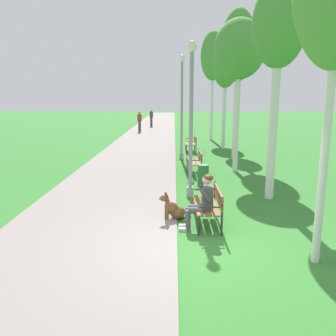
% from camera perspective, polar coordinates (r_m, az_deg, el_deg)
% --- Properties ---
extents(ground_plane, '(120.00, 120.00, 0.00)m').
position_cam_1_polar(ground_plane, '(6.96, 4.81, -13.02)').
color(ground_plane, '#33752D').
extents(paved_path, '(3.88, 60.00, 0.04)m').
position_cam_1_polar(paved_path, '(30.50, -2.53, 6.32)').
color(paved_path, gray).
rests_on(paved_path, ground).
extents(park_bench_near, '(0.55, 1.50, 0.85)m').
position_cam_1_polar(park_bench_near, '(8.06, 6.90, -5.63)').
color(park_bench_near, brown).
rests_on(park_bench_near, ground).
extents(park_bench_mid, '(0.55, 1.50, 0.85)m').
position_cam_1_polar(park_bench_mid, '(13.25, 4.52, 1.30)').
color(park_bench_mid, brown).
rests_on(park_bench_mid, ground).
extents(park_bench_far, '(0.55, 1.50, 0.85)m').
position_cam_1_polar(park_bench_far, '(18.43, 3.92, 4.26)').
color(park_bench_far, brown).
rests_on(park_bench_far, ground).
extents(person_seated_on_near_bench, '(0.74, 0.49, 1.25)m').
position_cam_1_polar(person_seated_on_near_bench, '(7.67, 5.64, -5.19)').
color(person_seated_on_near_bench, '#4C4C51').
rests_on(person_seated_on_near_bench, ground).
extents(dog_brown, '(0.80, 0.43, 0.71)m').
position_cam_1_polar(dog_brown, '(8.35, 0.94, -6.75)').
color(dog_brown, brown).
rests_on(dog_brown, ground).
extents(lamp_post_near, '(0.24, 0.24, 4.36)m').
position_cam_1_polar(lamp_post_near, '(9.85, 3.79, 7.91)').
color(lamp_post_near, gray).
rests_on(lamp_post_near, ground).
extents(lamp_post_mid, '(0.24, 0.24, 4.67)m').
position_cam_1_polar(lamp_post_mid, '(16.00, 2.26, 9.97)').
color(lamp_post_mid, gray).
rests_on(lamp_post_mid, ground).
extents(birch_tree_second, '(1.44, 1.49, 5.92)m').
position_cam_1_polar(birch_tree_second, '(10.28, 17.72, 20.95)').
color(birch_tree_second, silver).
rests_on(birch_tree_second, ground).
extents(birch_tree_third, '(1.89, 1.79, 5.69)m').
position_cam_1_polar(birch_tree_third, '(13.75, 11.61, 18.33)').
color(birch_tree_third, silver).
rests_on(birch_tree_third, ground).
extents(birch_tree_fourth, '(1.55, 1.52, 6.65)m').
position_cam_1_polar(birch_tree_fourth, '(16.52, 11.37, 18.82)').
color(birch_tree_fourth, silver).
rests_on(birch_tree_fourth, ground).
extents(birch_tree_fifth, '(1.41, 1.45, 5.94)m').
position_cam_1_polar(birch_tree_fifth, '(19.68, 9.39, 16.37)').
color(birch_tree_fifth, silver).
rests_on(birch_tree_fifth, ground).
extents(birch_tree_sixth, '(1.58, 1.52, 6.93)m').
position_cam_1_polar(birch_tree_sixth, '(23.59, 7.36, 17.54)').
color(birch_tree_sixth, silver).
rests_on(birch_tree_sixth, ground).
extents(litter_bin, '(0.36, 0.36, 0.70)m').
position_cam_1_polar(litter_bin, '(11.47, 5.76, -1.19)').
color(litter_bin, '#2D6638').
rests_on(litter_bin, ground).
extents(pedestrian_distant, '(0.32, 0.22, 1.65)m').
position_cam_1_polar(pedestrian_distant, '(28.36, -4.67, 7.54)').
color(pedestrian_distant, '#383842').
rests_on(pedestrian_distant, ground).
extents(pedestrian_further_distant, '(0.32, 0.22, 1.65)m').
position_cam_1_polar(pedestrian_further_distant, '(33.18, -2.74, 8.18)').
color(pedestrian_further_distant, '#383842').
rests_on(pedestrian_further_distant, ground).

